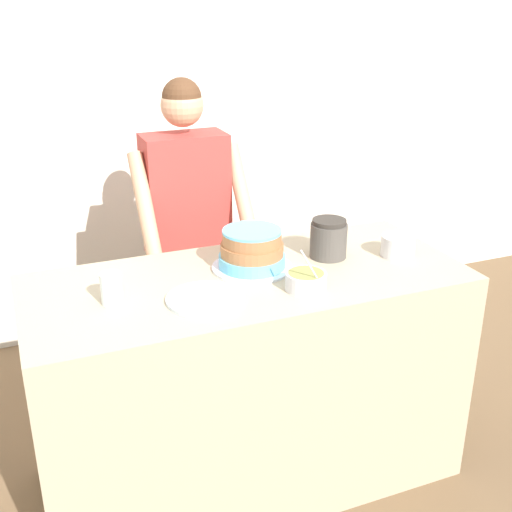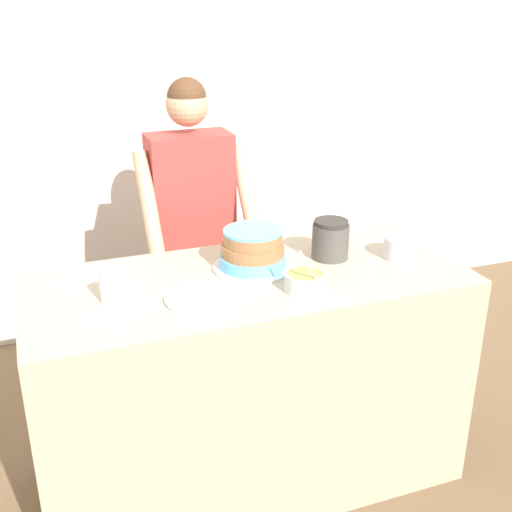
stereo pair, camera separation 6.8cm
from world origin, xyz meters
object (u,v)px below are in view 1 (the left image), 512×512
Objects in this scene: cake at (252,251)px; ceramic_plate at (206,299)px; person_baker at (187,216)px; frosting_bowl_pink at (398,245)px; drinking_glass at (111,289)px; frosting_bowl_olive at (306,280)px; stoneware_jar at (328,239)px.

cake is 1.13× the size of ceramic_plate.
person_baker is 0.99m from frosting_bowl_pink.
drinking_glass is at bearing -123.56° from person_baker.
frosting_bowl_pink is at bearing -0.18° from drinking_glass.
frosting_bowl_olive is at bearing -163.23° from frosting_bowl_pink.
stoneware_jar reaches higher than ceramic_plate.
person_baker reaches higher than stoneware_jar.
frosting_bowl_pink is 1.15m from drinking_glass.
person_baker is at bearing 122.28° from stoneware_jar.
drinking_glass is 0.89m from stoneware_jar.
cake is at bearing 170.22° from frosting_bowl_pink.
frosting_bowl_olive is 0.68m from drinking_glass.
drinking_glass reaches higher than frosting_bowl_pink.
frosting_bowl_olive is 0.37m from ceramic_plate.
cake is 2.78× the size of drinking_glass.
stoneware_jar is at bearing 6.10° from drinking_glass.
frosting_bowl_olive reaches higher than frosting_bowl_pink.
person_baker is 14.00× the size of drinking_glass.
person_baker is 5.04× the size of cake.
ceramic_plate is at bearing -142.05° from cake.
frosting_bowl_olive is 1.61× the size of drinking_glass.
cake is at bearing 10.06° from drinking_glass.
drinking_glass reaches higher than ceramic_plate.
cake is 0.33m from stoneware_jar.
frosting_bowl_pink is 1.22× the size of drinking_glass.
frosting_bowl_olive is at bearing -12.69° from drinking_glass.
frosting_bowl_pink is at bearing -47.72° from person_baker.
stoneware_jar is (-0.26, 0.10, 0.03)m from frosting_bowl_pink.
ceramic_plate is (-0.84, -0.09, -0.04)m from frosting_bowl_pink.
ceramic_plate is at bearing -161.64° from stoneware_jar.
stoneware_jar is (0.22, 0.24, 0.04)m from frosting_bowl_olive.
frosting_bowl_olive is (0.18, -0.88, 0.01)m from person_baker.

